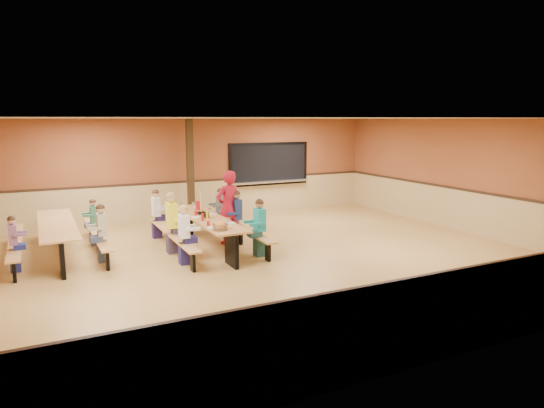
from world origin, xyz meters
name	(u,v)px	position (x,y,z in m)	size (l,w,h in m)	color
ground	(261,260)	(0.00, 0.00, 0.00)	(12.00, 12.00, 0.00)	olive
room_envelope	(261,228)	(0.00, 0.00, 0.69)	(12.04, 10.04, 3.02)	brown
kitchen_pass_through	(269,166)	(2.60, 4.96, 1.49)	(2.78, 0.28, 1.38)	black
structural_post	(190,171)	(-0.20, 4.40, 1.50)	(0.18, 0.18, 3.00)	black
cafeteria_table_main	(207,226)	(-0.73, 1.40, 0.53)	(1.91, 3.70, 0.74)	tan
cafeteria_table_second	(57,232)	(-3.88, 2.25, 0.53)	(1.91, 3.70, 0.74)	tan
seated_child_white_left	(184,235)	(-1.55, 0.41, 0.62)	(0.38, 0.31, 1.23)	white
seated_adult_yellow	(172,223)	(-1.55, 1.37, 0.68)	(0.44, 0.36, 1.36)	#FFFD25
seated_child_grey_left	(156,214)	(-1.55, 2.94, 0.61)	(0.38, 0.31, 1.23)	silver
seated_child_teal_right	(260,228)	(0.10, 0.27, 0.63)	(0.39, 0.32, 1.25)	teal
seated_child_navy_right	(237,217)	(0.10, 1.61, 0.64)	(0.40, 0.33, 1.27)	navy
seated_child_char_right	(220,211)	(0.10, 2.74, 0.59)	(0.35, 0.29, 1.17)	#52555C
seated_child_purple_sec	(14,244)	(-4.71, 1.39, 0.55)	(0.32, 0.26, 1.11)	#83537B
seated_child_green_sec	(94,223)	(-3.06, 2.84, 0.56)	(0.32, 0.26, 1.11)	#38775C
seated_child_tan_sec	(102,234)	(-3.06, 1.34, 0.61)	(0.37, 0.31, 1.22)	#AAA48A
standing_woman	(228,207)	(-0.12, 1.61, 0.89)	(0.65, 0.43, 1.78)	#A41226
punch_pitcher	(198,205)	(-0.62, 2.38, 0.85)	(0.16, 0.16, 0.22)	#AE171B
chip_bowl	(220,226)	(-0.90, 0.04, 0.81)	(0.32, 0.32, 0.15)	orange
napkin_dispenser	(206,215)	(-0.76, 1.37, 0.80)	(0.10, 0.14, 0.13)	black
condiment_mustard	(207,215)	(-0.78, 1.23, 0.82)	(0.06, 0.06, 0.17)	yellow
condiment_ketchup	(203,217)	(-0.94, 1.06, 0.82)	(0.06, 0.06, 0.17)	#B2140F
table_paddle	(201,208)	(-0.73, 1.82, 0.88)	(0.16, 0.16, 0.56)	black
place_settings	(207,215)	(-0.73, 1.40, 0.80)	(0.65, 3.30, 0.11)	beige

